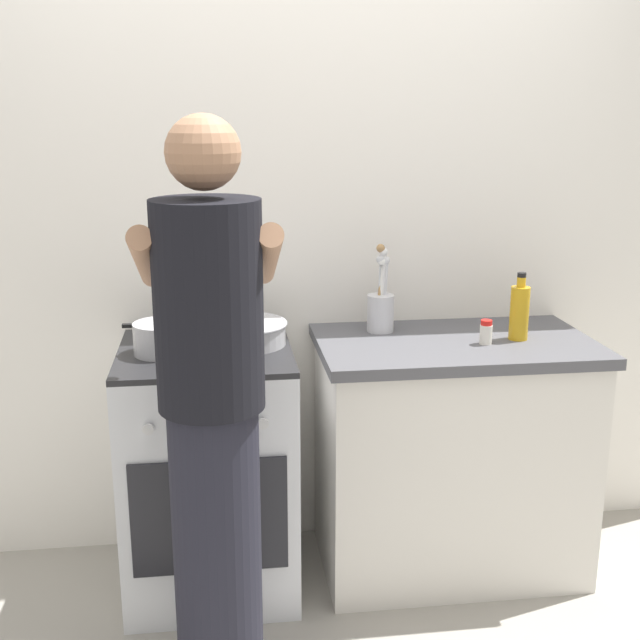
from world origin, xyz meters
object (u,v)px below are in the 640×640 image
object	(u,v)px
person	(213,419)
spice_bottle	(486,332)
utensil_crock	(381,305)
mixing_bowl	(244,332)
pot	(163,338)
stove_range	(209,469)
oil_bottle	(519,312)

from	to	relation	value
person	spice_bottle	bearing A→B (deg)	26.93
utensil_crock	person	xyz separation A→B (m)	(-0.63, -0.71, -0.14)
mixing_bowl	person	size ratio (longest dim) A/B	0.18
pot	utensil_crock	size ratio (longest dim) A/B	0.80
utensil_crock	mixing_bowl	bearing A→B (deg)	-168.25
stove_range	mixing_bowl	world-z (taller)	mixing_bowl
oil_bottle	mixing_bowl	bearing A→B (deg)	176.19
mixing_bowl	utensil_crock	distance (m)	0.53
stove_range	pot	bearing A→B (deg)	-170.57
mixing_bowl	stove_range	bearing A→B (deg)	-160.61
spice_bottle	oil_bottle	xyz separation A→B (m)	(0.14, 0.04, 0.06)
mixing_bowl	spice_bottle	xyz separation A→B (m)	(0.85, -0.11, -0.00)
stove_range	utensil_crock	world-z (taller)	utensil_crock
mixing_bowl	person	bearing A→B (deg)	-100.96
person	stove_range	bearing A→B (deg)	92.47
oil_bottle	person	xyz separation A→B (m)	(-1.10, -0.53, -0.14)
stove_range	pot	xyz separation A→B (m)	(-0.14, -0.02, 0.50)
pot	oil_bottle	world-z (taller)	oil_bottle
spice_bottle	person	distance (m)	1.09
stove_range	oil_bottle	xyz separation A→B (m)	(1.13, -0.02, 0.55)
pot	mixing_bowl	bearing A→B (deg)	14.52
pot	utensil_crock	world-z (taller)	utensil_crock
stove_range	pot	distance (m)	0.52
stove_range	mixing_bowl	bearing A→B (deg)	19.39
oil_bottle	spice_bottle	bearing A→B (deg)	-162.30
stove_range	mixing_bowl	size ratio (longest dim) A/B	2.94
stove_range	spice_bottle	distance (m)	1.11
utensil_crock	oil_bottle	size ratio (longest dim) A/B	1.35
stove_range	person	bearing A→B (deg)	-87.53
utensil_crock	person	distance (m)	0.96
mixing_bowl	spice_bottle	distance (m)	0.86
spice_bottle	mixing_bowl	bearing A→B (deg)	172.68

